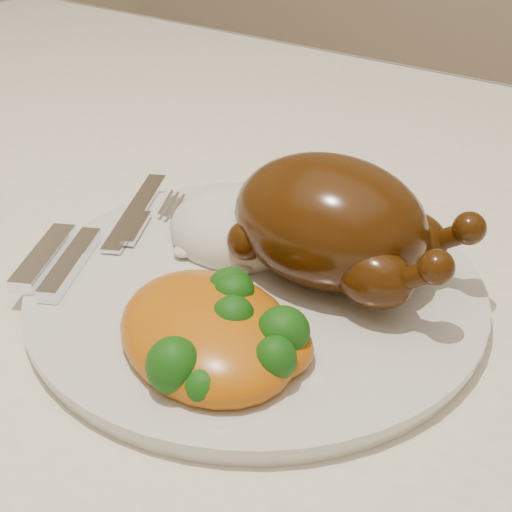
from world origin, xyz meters
The scene contains 7 objects.
dining_table centered at (0.00, 0.00, 0.67)m, with size 1.60×0.90×0.76m.
tablecloth centered at (0.00, 0.00, 0.74)m, with size 1.73×1.03×0.18m.
dinner_plate centered at (0.06, -0.04, 0.77)m, with size 0.30×0.30×0.01m, color silver.
roast_chicken centered at (0.10, -0.01, 0.82)m, with size 0.17×0.11×0.09m.
rice_mound centered at (0.02, -0.01, 0.79)m, with size 0.12×0.11×0.06m.
mac_and_cheese centered at (0.09, -0.12, 0.79)m, with size 0.16×0.14×0.05m.
cutlery centered at (-0.06, -0.08, 0.79)m, with size 0.09×0.19×0.01m.
Camera 1 is at (0.30, -0.37, 1.05)m, focal length 50.00 mm.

